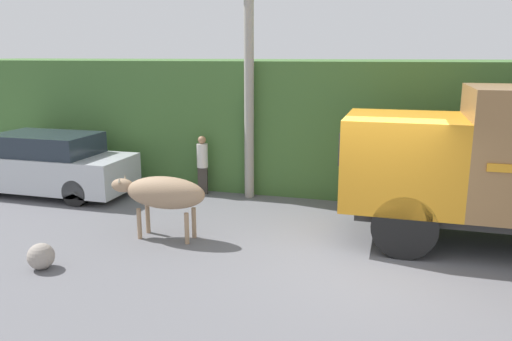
# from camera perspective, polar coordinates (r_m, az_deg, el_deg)

# --- Properties ---
(ground_plane) EXTENTS (60.00, 60.00, 0.00)m
(ground_plane) POSITION_cam_1_polar(r_m,az_deg,el_deg) (9.16, 12.21, -10.60)
(ground_plane) COLOR slate
(hillside_embankment) EXTENTS (32.00, 6.85, 3.47)m
(hillside_embankment) POSITION_cam_1_polar(r_m,az_deg,el_deg) (15.82, 14.45, 5.80)
(hillside_embankment) COLOR #426B33
(hillside_embankment) RESTS_ON ground_plane
(brown_cow) EXTENTS (2.04, 0.65, 1.28)m
(brown_cow) POSITION_cam_1_polar(r_m,az_deg,el_deg) (10.12, -10.56, -2.55)
(brown_cow) COLOR #9E7F60
(brown_cow) RESTS_ON ground_plane
(parked_suv) EXTENTS (4.75, 1.75, 1.62)m
(parked_suv) POSITION_cam_1_polar(r_m,az_deg,el_deg) (14.37, -23.00, 0.61)
(parked_suv) COLOR silver
(parked_suv) RESTS_ON ground_plane
(pedestrian_on_hill) EXTENTS (0.35, 0.35, 1.57)m
(pedestrian_on_hill) POSITION_cam_1_polar(r_m,az_deg,el_deg) (13.26, -6.14, 0.98)
(pedestrian_on_hill) COLOR #38332D
(pedestrian_on_hill) RESTS_ON ground_plane
(utility_pole) EXTENTS (0.90, 0.25, 5.99)m
(utility_pole) POSITION_cam_1_polar(r_m,az_deg,el_deg) (12.62, -0.81, 10.68)
(utility_pole) COLOR #9E998E
(utility_pole) RESTS_ON ground_plane
(roadside_rock) EXTENTS (0.46, 0.46, 0.46)m
(roadside_rock) POSITION_cam_1_polar(r_m,az_deg,el_deg) (9.52, -23.36, -8.98)
(roadside_rock) COLOR gray
(roadside_rock) RESTS_ON ground_plane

